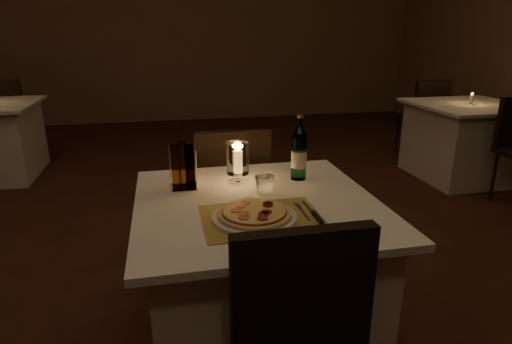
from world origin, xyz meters
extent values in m
cube|color=#411F15|center=(0.00, 0.00, -0.01)|extent=(8.00, 10.00, 0.02)
cube|color=#8C6A51|center=(0.00, 5.01, 1.50)|extent=(8.00, 0.02, 3.00)
cube|color=white|center=(0.18, -0.50, 0.35)|extent=(0.88, 0.88, 0.71)
cube|color=white|center=(0.18, -0.50, 0.72)|extent=(1.00, 1.00, 0.03)
cube|color=black|center=(0.18, -1.11, 0.69)|extent=(0.42, 0.05, 0.42)
cube|color=black|center=(0.18, 0.30, 0.46)|extent=(0.42, 0.42, 0.05)
cube|color=black|center=(0.18, 0.12, 0.69)|extent=(0.42, 0.05, 0.42)
cylinder|color=black|center=(0.35, 0.47, 0.22)|extent=(0.03, 0.03, 0.44)
cylinder|color=black|center=(0.01, 0.47, 0.22)|extent=(0.03, 0.03, 0.44)
cylinder|color=black|center=(0.35, 0.13, 0.22)|extent=(0.03, 0.03, 0.44)
cylinder|color=black|center=(0.01, 0.13, 0.22)|extent=(0.03, 0.03, 0.44)
cube|color=#AA923B|center=(0.16, -0.68, 0.74)|extent=(0.45, 0.34, 0.00)
cylinder|color=white|center=(0.13, -0.68, 0.75)|extent=(0.32, 0.32, 0.01)
cylinder|color=#D8B77F|center=(0.13, -0.68, 0.76)|extent=(0.28, 0.28, 0.01)
cylinder|color=maroon|center=(0.13, -0.68, 0.77)|extent=(0.24, 0.24, 0.00)
cylinder|color=#EACC7F|center=(0.13, -0.68, 0.77)|extent=(0.24, 0.24, 0.00)
cylinder|color=maroon|center=(0.19, -0.64, 0.78)|extent=(0.04, 0.04, 0.00)
cylinder|color=maroon|center=(0.19, -0.63, 0.78)|extent=(0.04, 0.04, 0.00)
cylinder|color=maroon|center=(0.11, -0.60, 0.78)|extent=(0.04, 0.04, 0.00)
cylinder|color=maroon|center=(0.09, -0.63, 0.78)|extent=(0.04, 0.04, 0.00)
cylinder|color=maroon|center=(0.06, -0.67, 0.78)|extent=(0.04, 0.04, 0.00)
cylinder|color=maroon|center=(0.08, -0.70, 0.78)|extent=(0.04, 0.04, 0.00)
cylinder|color=maroon|center=(0.08, -0.74, 0.78)|extent=(0.04, 0.04, 0.00)
cylinder|color=maroon|center=(0.14, -0.76, 0.78)|extent=(0.04, 0.04, 0.00)
cylinder|color=maroon|center=(0.15, -0.72, 0.78)|extent=(0.04, 0.04, 0.00)
cylinder|color=maroon|center=(0.17, -0.70, 0.78)|extent=(0.04, 0.04, 0.00)
cube|color=silver|center=(0.32, -0.68, 0.75)|extent=(0.01, 0.14, 0.00)
cube|color=silver|center=(0.32, -0.59, 0.75)|extent=(0.02, 0.05, 0.00)
cube|color=black|center=(0.36, -0.73, 0.75)|extent=(0.02, 0.10, 0.01)
cube|color=silver|center=(0.36, -0.62, 0.75)|extent=(0.01, 0.12, 0.00)
cylinder|color=#5AA770|center=(0.43, -0.27, 0.84)|extent=(0.07, 0.07, 0.21)
cylinder|color=#5AA770|center=(0.43, -0.27, 1.02)|extent=(0.03, 0.03, 0.04)
cylinder|color=gold|center=(0.43, -0.27, 1.04)|extent=(0.03, 0.03, 0.01)
cylinder|color=silver|center=(0.43, -0.27, 0.84)|extent=(0.07, 0.07, 0.08)
cylinder|color=white|center=(0.14, -0.27, 0.74)|extent=(0.10, 0.10, 0.01)
cylinder|color=white|center=(0.14, -0.27, 0.77)|extent=(0.02, 0.02, 0.04)
cylinder|color=white|center=(0.14, -0.27, 0.86)|extent=(0.10, 0.10, 0.15)
cylinder|color=white|center=(0.14, -0.27, 0.85)|extent=(0.03, 0.03, 0.11)
ellipsoid|color=orange|center=(0.14, -0.27, 0.92)|extent=(0.02, 0.02, 0.03)
cube|color=white|center=(-0.11, -0.28, 0.74)|extent=(0.12, 0.12, 0.01)
cylinder|color=white|center=(-0.17, -0.33, 0.84)|extent=(0.01, 0.01, 0.18)
cylinder|color=white|center=(-0.06, -0.33, 0.84)|extent=(0.01, 0.01, 0.18)
cylinder|color=white|center=(-0.17, -0.22, 0.84)|extent=(0.01, 0.01, 0.18)
cylinder|color=white|center=(-0.06, -0.22, 0.84)|extent=(0.01, 0.01, 0.18)
cube|color=#BF8C33|center=(-0.14, -0.31, 0.85)|extent=(0.04, 0.04, 0.20)
cube|color=#3F1E14|center=(-0.08, -0.31, 0.85)|extent=(0.04, 0.04, 0.20)
cube|color=#BF8C33|center=(-0.11, -0.25, 0.85)|extent=(0.04, 0.04, 0.20)
cube|color=black|center=(-1.92, 3.28, 0.46)|extent=(0.42, 0.42, 0.05)
cube|color=black|center=(-1.92, 3.10, 0.69)|extent=(0.42, 0.05, 0.42)
cylinder|color=black|center=(-1.75, 3.45, 0.22)|extent=(0.03, 0.03, 0.44)
cylinder|color=black|center=(-2.09, 3.45, 0.22)|extent=(0.03, 0.03, 0.44)
cylinder|color=black|center=(-1.75, 3.11, 0.22)|extent=(0.03, 0.03, 0.44)
cube|color=white|center=(2.72, 1.47, 0.35)|extent=(0.88, 0.88, 0.71)
cube|color=white|center=(2.72, 1.47, 0.72)|extent=(1.00, 1.00, 0.03)
cylinder|color=black|center=(2.55, 0.84, 0.22)|extent=(0.03, 0.03, 0.44)
cube|color=black|center=(2.72, 2.27, 0.46)|extent=(0.42, 0.42, 0.05)
cube|color=black|center=(2.72, 2.08, 0.69)|extent=(0.42, 0.05, 0.42)
cylinder|color=black|center=(2.89, 2.44, 0.22)|extent=(0.03, 0.03, 0.44)
cylinder|color=black|center=(2.55, 2.44, 0.22)|extent=(0.03, 0.03, 0.44)
cylinder|color=black|center=(2.89, 2.10, 0.22)|extent=(0.03, 0.03, 0.44)
cylinder|color=black|center=(2.55, 2.10, 0.22)|extent=(0.03, 0.03, 0.44)
cylinder|color=white|center=(2.72, 1.47, 0.79)|extent=(0.03, 0.03, 0.09)
ellipsoid|color=orange|center=(2.72, 1.47, 0.84)|extent=(0.01, 0.01, 0.02)
camera|label=1|loc=(-0.18, -2.11, 1.42)|focal=30.00mm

